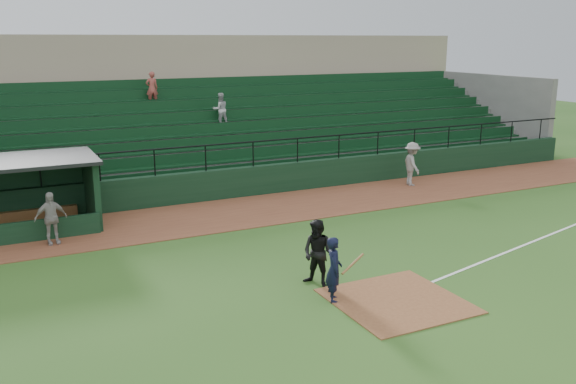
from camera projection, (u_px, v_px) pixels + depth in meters
name	position (u px, v px, depth m)	size (l,w,h in m)	color
ground	(374.00, 287.00, 15.81)	(90.00, 90.00, 0.00)	#2D551B
warning_track	(252.00, 211.00, 22.78)	(40.00, 4.00, 0.03)	brown
home_plate_dirt	(397.00, 301.00, 14.94)	(3.00, 3.00, 0.03)	brown
foul_line	(556.00, 232.00, 20.29)	(18.00, 0.09, 0.01)	white
stadium_structure	(183.00, 122.00, 29.59)	(38.00, 13.08, 6.40)	black
batter_at_plate	(334.00, 269.00, 14.80)	(1.09, 0.72, 1.62)	black
umpire	(318.00, 253.00, 15.73)	(0.85, 0.66, 1.74)	black
runner	(412.00, 164.00, 26.49)	(1.21, 0.70, 1.87)	gray
dugout_player_a	(51.00, 218.00, 18.86)	(0.97, 0.40, 1.65)	#A19C97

